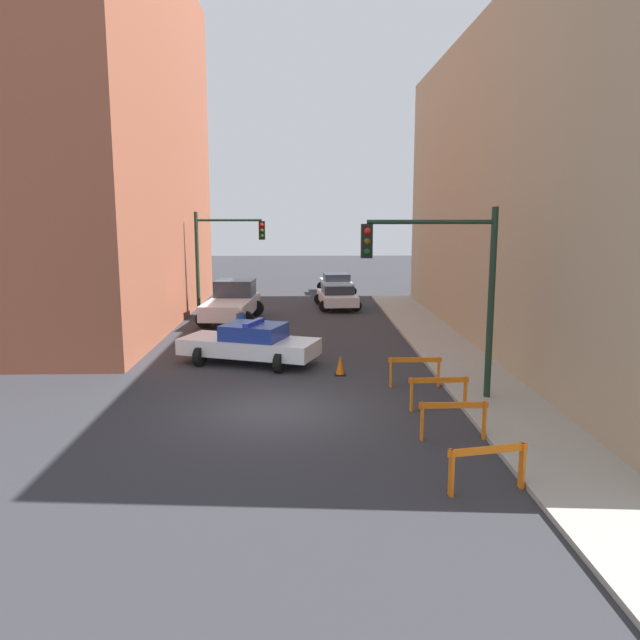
{
  "coord_description": "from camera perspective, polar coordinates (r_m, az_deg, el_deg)",
  "views": [
    {
      "loc": [
        0.81,
        -15.79,
        5.17
      ],
      "look_at": [
        1.4,
        5.8,
        1.43
      ],
      "focal_mm": 35.0,
      "sensor_mm": 36.0,
      "label": 1
    }
  ],
  "objects": [
    {
      "name": "pedestrian_crossing",
      "position": [
        23.55,
        -7.21,
        -0.81
      ],
      "size": [
        0.51,
        0.51,
        1.66
      ],
      "rotation": [
        0.0,
        0.0,
        4.01
      ],
      "color": "#382D23",
      "rests_on": "ground_plane"
    },
    {
      "name": "building_corner_left",
      "position": [
        32.59,
        -25.57,
        14.63
      ],
      "size": [
        14.0,
        20.0,
        16.87
      ],
      "color": "brown",
      "rests_on": "ground_plane"
    },
    {
      "name": "police_car",
      "position": [
        21.63,
        -6.39,
        -2.11
      ],
      "size": [
        5.05,
        3.33,
        1.52
      ],
      "rotation": [
        0.0,
        0.0,
        1.23
      ],
      "color": "white",
      "rests_on": "ground_plane"
    },
    {
      "name": "ground_plane",
      "position": [
        16.63,
        -4.32,
        -8.32
      ],
      "size": [
        120.0,
        120.0,
        0.0
      ],
      "primitive_type": "plane",
      "color": "#2D2D33"
    },
    {
      "name": "white_truck",
      "position": [
        30.28,
        -8.03,
        1.62
      ],
      "size": [
        2.91,
        5.54,
        1.9
      ],
      "rotation": [
        0.0,
        0.0,
        -0.08
      ],
      "color": "silver",
      "rests_on": "ground_plane"
    },
    {
      "name": "parked_car_mid",
      "position": [
        40.22,
        1.5,
        3.39
      ],
      "size": [
        2.43,
        4.39,
        1.31
      ],
      "rotation": [
        0.0,
        0.0,
        0.06
      ],
      "color": "silver",
      "rests_on": "ground_plane"
    },
    {
      "name": "barrier_front",
      "position": [
        12.26,
        15.07,
        -12.34
      ],
      "size": [
        1.58,
        0.46,
        0.9
      ],
      "rotation": [
        0.0,
        0.0,
        0.2
      ],
      "color": "orange",
      "rests_on": "ground_plane"
    },
    {
      "name": "sidewalk_right",
      "position": [
        17.44,
        16.67,
        -7.64
      ],
      "size": [
        2.4,
        44.0,
        0.12
      ],
      "color": "#9E998E",
      "rests_on": "ground_plane"
    },
    {
      "name": "parked_car_near",
      "position": [
        34.09,
        1.57,
        2.23
      ],
      "size": [
        2.49,
        4.42,
        1.31
      ],
      "rotation": [
        0.0,
        0.0,
        0.08
      ],
      "color": "silver",
      "rests_on": "ground_plane"
    },
    {
      "name": "barrier_back",
      "position": [
        16.76,
        10.79,
        -6.13
      ],
      "size": [
        1.6,
        0.22,
        0.9
      ],
      "rotation": [
        0.0,
        0.0,
        0.04
      ],
      "color": "orange",
      "rests_on": "ground_plane"
    },
    {
      "name": "building_right",
      "position": [
        26.93,
        26.85,
        10.98
      ],
      "size": [
        12.0,
        28.0,
        12.41
      ],
      "color": "tan",
      "rests_on": "ground_plane"
    },
    {
      "name": "traffic_light_far",
      "position": [
        31.16,
        -9.19,
        6.42
      ],
      "size": [
        3.44,
        0.35,
        5.2
      ],
      "color": "black",
      "rests_on": "ground_plane"
    },
    {
      "name": "traffic_light_near",
      "position": [
        17.11,
        11.73,
        4.11
      ],
      "size": [
        3.64,
        0.35,
        5.2
      ],
      "color": "black",
      "rests_on": "sidewalk_right"
    },
    {
      "name": "traffic_cone",
      "position": [
        20.08,
        1.85,
        -4.17
      ],
      "size": [
        0.36,
        0.36,
        0.66
      ],
      "color": "black",
      "rests_on": "ground_plane"
    },
    {
      "name": "barrier_corner",
      "position": [
        18.88,
        8.66,
        -4.25
      ],
      "size": [
        1.6,
        0.17,
        0.9
      ],
      "rotation": [
        0.0,
        0.0,
        -0.01
      ],
      "color": "orange",
      "rests_on": "ground_plane"
    },
    {
      "name": "barrier_mid",
      "position": [
        14.73,
        12.1,
        -8.42
      ],
      "size": [
        1.6,
        0.17,
        0.9
      ],
      "rotation": [
        0.0,
        0.0,
        0.01
      ],
      "color": "orange",
      "rests_on": "ground_plane"
    }
  ]
}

